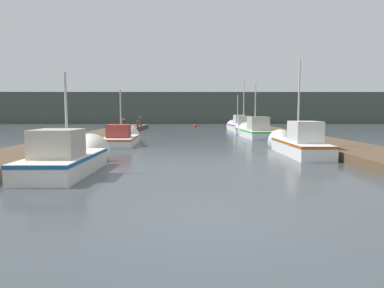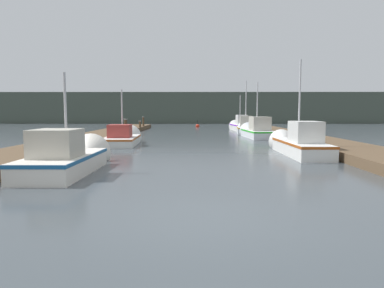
# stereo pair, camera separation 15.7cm
# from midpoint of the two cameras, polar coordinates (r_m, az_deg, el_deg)

# --- Properties ---
(ground_plane) EXTENTS (200.00, 200.00, 0.00)m
(ground_plane) POSITION_cam_midpoint_polar(r_m,az_deg,el_deg) (6.21, 2.50, -12.55)
(ground_plane) COLOR #3D4449
(dock_left) EXTENTS (2.87, 40.00, 0.37)m
(dock_left) POSITION_cam_midpoint_polar(r_m,az_deg,el_deg) (22.95, -16.47, 0.88)
(dock_left) COLOR brown
(dock_left) RESTS_ON ground_plane
(dock_right) EXTENTS (2.87, 40.00, 0.37)m
(dock_right) POSITION_cam_midpoint_polar(r_m,az_deg,el_deg) (23.09, 18.24, 0.86)
(dock_right) COLOR brown
(dock_right) RESTS_ON ground_plane
(distant_shore_ridge) EXTENTS (120.00, 16.00, 4.99)m
(distant_shore_ridge) POSITION_cam_midpoint_polar(r_m,az_deg,el_deg) (62.17, 0.55, 5.96)
(distant_shore_ridge) COLOR #424C42
(distant_shore_ridge) RESTS_ON ground_plane
(fishing_boat_0) EXTENTS (1.68, 4.93, 3.61)m
(fishing_boat_0) POSITION_cam_midpoint_polar(r_m,az_deg,el_deg) (11.78, -19.31, -2.09)
(fishing_boat_0) COLOR silver
(fishing_boat_0) RESTS_ON ground_plane
(fishing_boat_1) EXTENTS (1.44, 5.75, 4.56)m
(fishing_boat_1) POSITION_cam_midpoint_polar(r_m,az_deg,el_deg) (16.32, 17.36, 0.12)
(fishing_boat_1) COLOR silver
(fishing_boat_1) RESTS_ON ground_plane
(fishing_boat_2) EXTENTS (1.98, 5.32, 3.78)m
(fishing_boat_2) POSITION_cam_midpoint_polar(r_m,az_deg,el_deg) (20.83, -11.12, 1.00)
(fishing_boat_2) COLOR silver
(fishing_boat_2) RESTS_ON ground_plane
(fishing_boat_3) EXTENTS (1.92, 5.33, 4.54)m
(fishing_boat_3) POSITION_cam_midpoint_polar(r_m,az_deg,el_deg) (25.99, 10.79, 2.16)
(fishing_boat_3) COLOR silver
(fishing_boat_3) RESTS_ON ground_plane
(fishing_boat_4) EXTENTS (1.86, 4.74, 4.97)m
(fishing_boat_4) POSITION_cam_midpoint_polar(r_m,az_deg,el_deg) (30.66, 9.05, 2.70)
(fishing_boat_4) COLOR silver
(fishing_boat_4) RESTS_ON ground_plane
(fishing_boat_5) EXTENTS (1.82, 4.76, 3.98)m
(fishing_boat_5) POSITION_cam_midpoint_polar(r_m,az_deg,el_deg) (35.36, 8.06, 3.02)
(fishing_boat_5) COLOR silver
(fishing_boat_5) RESTS_ON ground_plane
(mooring_piling_0) EXTENTS (0.24, 0.24, 1.36)m
(mooring_piling_0) POSITION_cam_midpoint_polar(r_m,az_deg,el_deg) (37.25, -8.00, 3.49)
(mooring_piling_0) COLOR #473523
(mooring_piling_0) RESTS_ON ground_plane
(mooring_piling_1) EXTENTS (0.33, 0.33, 1.03)m
(mooring_piling_1) POSITION_cam_midpoint_polar(r_m,az_deg,el_deg) (14.53, -21.59, -0.46)
(mooring_piling_1) COLOR #473523
(mooring_piling_1) RESTS_ON ground_plane
(mooring_piling_2) EXTENTS (0.29, 0.29, 1.33)m
(mooring_piling_2) POSITION_cam_midpoint_polar(r_m,az_deg,el_deg) (27.92, -10.85, 2.78)
(mooring_piling_2) COLOR #473523
(mooring_piling_2) RESTS_ON ground_plane
(mooring_piling_3) EXTENTS (0.24, 0.24, 1.00)m
(mooring_piling_3) POSITION_cam_midpoint_polar(r_m,az_deg,el_deg) (34.31, -8.52, 3.02)
(mooring_piling_3) COLOR #473523
(mooring_piling_3) RESTS_ON ground_plane
(channel_buoy) EXTENTS (0.47, 0.47, 0.97)m
(channel_buoy) POSITION_cam_midpoint_polar(r_m,az_deg,el_deg) (42.27, 1.03, 3.02)
(channel_buoy) COLOR red
(channel_buoy) RESTS_ON ground_plane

